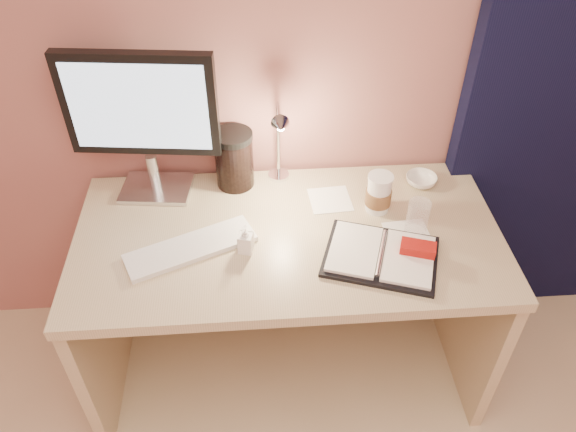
{
  "coord_description": "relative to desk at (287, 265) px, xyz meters",
  "views": [
    {
      "loc": [
        -0.1,
        0.04,
        1.98
      ],
      "look_at": [
        -0.0,
        1.33,
        0.85
      ],
      "focal_mm": 35.0,
      "sensor_mm": 36.0,
      "label": 1
    }
  ],
  "objects": [
    {
      "name": "room",
      "position": [
        0.95,
        0.24,
        0.63
      ],
      "size": [
        3.5,
        3.5,
        3.5
      ],
      "color": "#C6B28E",
      "rests_on": "ground"
    },
    {
      "name": "desk",
      "position": [
        0.0,
        0.0,
        0.0
      ],
      "size": [
        1.4,
        0.7,
        0.73
      ],
      "color": "#C2B089",
      "rests_on": "ground"
    },
    {
      "name": "monitor",
      "position": [
        -0.45,
        0.19,
        0.54
      ],
      "size": [
        0.5,
        0.2,
        0.53
      ],
      "rotation": [
        0.0,
        0.0,
        -0.12
      ],
      "color": "silver",
      "rests_on": "desk"
    },
    {
      "name": "keyboard",
      "position": [
        -0.31,
        -0.13,
        0.23
      ],
      "size": [
        0.43,
        0.28,
        0.02
      ],
      "primitive_type": "cube",
      "rotation": [
        0.0,
        0.0,
        0.41
      ],
      "color": "white",
      "rests_on": "desk"
    },
    {
      "name": "planner",
      "position": [
        0.29,
        -0.21,
        0.24
      ],
      "size": [
        0.41,
        0.35,
        0.05
      ],
      "rotation": [
        0.0,
        0.0,
        -0.33
      ],
      "color": "black",
      "rests_on": "desk"
    },
    {
      "name": "paper_a",
      "position": [
        0.39,
        -0.11,
        0.23
      ],
      "size": [
        0.15,
        0.15,
        0.0
      ],
      "primitive_type": "cube",
      "rotation": [
        0.0,
        0.0,
        0.08
      ],
      "color": "white",
      "rests_on": "desk"
    },
    {
      "name": "paper_b",
      "position": [
        0.16,
        0.09,
        0.23
      ],
      "size": [
        0.15,
        0.15,
        0.0
      ],
      "primitive_type": "cube",
      "rotation": [
        0.0,
        0.0,
        0.07
      ],
      "color": "white",
      "rests_on": "desk"
    },
    {
      "name": "coffee_cup",
      "position": [
        0.31,
        0.03,
        0.29
      ],
      "size": [
        0.09,
        0.09,
        0.14
      ],
      "color": "white",
      "rests_on": "desk"
    },
    {
      "name": "clear_cup",
      "position": [
        0.42,
        -0.1,
        0.29
      ],
      "size": [
        0.07,
        0.07,
        0.13
      ],
      "primitive_type": "cylinder",
      "color": "white",
      "rests_on": "desk"
    },
    {
      "name": "bowl",
      "position": [
        0.5,
        0.15,
        0.24
      ],
      "size": [
        0.12,
        0.12,
        0.03
      ],
      "primitive_type": "imported",
      "rotation": [
        0.0,
        0.0,
        -0.09
      ],
      "color": "white",
      "rests_on": "desk"
    },
    {
      "name": "lotion_bottle",
      "position": [
        -0.14,
        -0.14,
        0.28
      ],
      "size": [
        0.05,
        0.06,
        0.1
      ],
      "primitive_type": "imported",
      "rotation": [
        0.0,
        0.0,
        -0.25
      ],
      "color": "white",
      "rests_on": "desk"
    },
    {
      "name": "dark_jar",
      "position": [
        -0.17,
        0.21,
        0.32
      ],
      "size": [
        0.13,
        0.13,
        0.19
      ],
      "primitive_type": "cylinder",
      "color": "black",
      "rests_on": "desk"
    },
    {
      "name": "desk_lamp",
      "position": [
        -0.01,
        0.15,
        0.43
      ],
      "size": [
        0.08,
        0.2,
        0.33
      ],
      "rotation": [
        0.0,
        0.0,
        0.01
      ],
      "color": "silver",
      "rests_on": "desk"
    }
  ]
}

